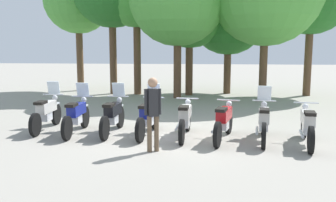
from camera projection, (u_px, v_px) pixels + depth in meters
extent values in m
plane|color=gray|center=(166.00, 137.00, 10.10)|extent=(80.00, 80.00, 0.00)
cylinder|color=black|center=(56.00, 114.00, 11.61)|extent=(0.12, 0.64, 0.64)
cylinder|color=black|center=(35.00, 125.00, 10.08)|extent=(0.12, 0.64, 0.64)
cube|color=silver|center=(56.00, 104.00, 11.56)|extent=(0.13, 0.36, 0.04)
cube|color=silver|center=(47.00, 107.00, 10.85)|extent=(0.28, 0.96, 0.30)
cube|color=silver|center=(46.00, 117.00, 10.84)|extent=(0.23, 0.41, 0.24)
cube|color=black|center=(41.00, 103.00, 10.42)|extent=(0.25, 0.45, 0.08)
cylinder|color=silver|center=(55.00, 105.00, 11.48)|extent=(0.06, 0.23, 0.64)
cylinder|color=silver|center=(53.00, 94.00, 11.34)|extent=(0.62, 0.05, 0.04)
sphere|color=silver|center=(55.00, 98.00, 11.48)|extent=(0.16, 0.16, 0.16)
cylinder|color=silver|center=(37.00, 120.00, 10.56)|extent=(0.09, 0.70, 0.07)
cube|color=silver|center=(54.00, 88.00, 11.37)|extent=(0.36, 0.14, 0.39)
cylinder|color=black|center=(85.00, 117.00, 11.19)|extent=(0.11, 0.64, 0.64)
cylinder|color=black|center=(67.00, 128.00, 9.66)|extent=(0.11, 0.64, 0.64)
cube|color=silver|center=(84.00, 106.00, 11.14)|extent=(0.13, 0.36, 0.04)
cube|color=navy|center=(77.00, 110.00, 10.42)|extent=(0.27, 0.95, 0.30)
cube|color=silver|center=(76.00, 119.00, 10.41)|extent=(0.23, 0.40, 0.24)
cube|color=black|center=(72.00, 105.00, 10.00)|extent=(0.25, 0.44, 0.08)
cylinder|color=silver|center=(84.00, 107.00, 11.05)|extent=(0.05, 0.23, 0.64)
cylinder|color=silver|center=(82.00, 96.00, 10.92)|extent=(0.62, 0.04, 0.04)
sphere|color=silver|center=(84.00, 100.00, 11.06)|extent=(0.16, 0.16, 0.16)
cylinder|color=silver|center=(67.00, 124.00, 10.14)|extent=(0.08, 0.70, 0.07)
cube|color=silver|center=(83.00, 89.00, 10.95)|extent=(0.36, 0.14, 0.39)
cylinder|color=black|center=(120.00, 117.00, 11.18)|extent=(0.13, 0.64, 0.64)
cylinder|color=black|center=(104.00, 128.00, 9.66)|extent=(0.13, 0.64, 0.64)
cube|color=silver|center=(120.00, 106.00, 11.13)|extent=(0.13, 0.36, 0.04)
cube|color=black|center=(113.00, 110.00, 10.41)|extent=(0.30, 0.96, 0.30)
cube|color=silver|center=(113.00, 119.00, 10.40)|extent=(0.24, 0.41, 0.24)
cube|color=black|center=(109.00, 105.00, 9.99)|extent=(0.26, 0.45, 0.08)
cylinder|color=silver|center=(119.00, 107.00, 11.04)|extent=(0.06, 0.23, 0.64)
cylinder|color=silver|center=(118.00, 96.00, 10.90)|extent=(0.62, 0.06, 0.04)
sphere|color=silver|center=(119.00, 100.00, 11.05)|extent=(0.17, 0.17, 0.16)
cylinder|color=silver|center=(104.00, 124.00, 10.14)|extent=(0.10, 0.70, 0.07)
cube|color=silver|center=(118.00, 89.00, 10.93)|extent=(0.37, 0.15, 0.39)
cylinder|color=black|center=(155.00, 118.00, 10.96)|extent=(0.17, 0.65, 0.64)
cylinder|color=black|center=(140.00, 130.00, 9.46)|extent=(0.17, 0.65, 0.64)
cube|color=silver|center=(155.00, 107.00, 10.91)|extent=(0.16, 0.37, 0.04)
cube|color=navy|center=(149.00, 111.00, 10.21)|extent=(0.37, 0.97, 0.30)
cube|color=silver|center=(148.00, 121.00, 10.20)|extent=(0.27, 0.42, 0.24)
cube|color=black|center=(145.00, 106.00, 9.79)|extent=(0.29, 0.47, 0.08)
cylinder|color=silver|center=(154.00, 108.00, 10.83)|extent=(0.08, 0.23, 0.64)
cylinder|color=silver|center=(153.00, 97.00, 10.69)|extent=(0.62, 0.11, 0.04)
sphere|color=silver|center=(155.00, 101.00, 10.83)|extent=(0.18, 0.18, 0.16)
cylinder|color=silver|center=(139.00, 125.00, 9.95)|extent=(0.15, 0.70, 0.07)
cube|color=silver|center=(154.00, 90.00, 10.72)|extent=(0.37, 0.17, 0.39)
cylinder|color=black|center=(188.00, 120.00, 10.76)|extent=(0.14, 0.64, 0.64)
cylinder|color=black|center=(182.00, 132.00, 9.24)|extent=(0.14, 0.64, 0.64)
cube|color=silver|center=(188.00, 108.00, 10.71)|extent=(0.14, 0.37, 0.04)
cube|color=silver|center=(185.00, 112.00, 10.00)|extent=(0.31, 0.96, 0.30)
cube|color=silver|center=(185.00, 123.00, 9.99)|extent=(0.24, 0.41, 0.24)
cube|color=black|center=(184.00, 108.00, 9.58)|extent=(0.26, 0.45, 0.08)
cylinder|color=silver|center=(188.00, 110.00, 10.62)|extent=(0.06, 0.23, 0.64)
cylinder|color=silver|center=(187.00, 98.00, 10.48)|extent=(0.62, 0.07, 0.04)
sphere|color=silver|center=(188.00, 102.00, 10.63)|extent=(0.17, 0.17, 0.16)
cylinder|color=silver|center=(178.00, 127.00, 9.73)|extent=(0.11, 0.70, 0.07)
cylinder|color=black|center=(229.00, 122.00, 10.42)|extent=(0.25, 0.65, 0.64)
cylinder|color=black|center=(217.00, 135.00, 8.97)|extent=(0.25, 0.65, 0.64)
cube|color=silver|center=(229.00, 110.00, 10.37)|extent=(0.20, 0.38, 0.04)
cube|color=red|center=(224.00, 114.00, 9.69)|extent=(0.48, 0.98, 0.30)
cube|color=silver|center=(224.00, 125.00, 9.68)|extent=(0.31, 0.44, 0.24)
cube|color=black|center=(221.00, 110.00, 9.29)|extent=(0.34, 0.48, 0.08)
cylinder|color=silver|center=(229.00, 112.00, 10.29)|extent=(0.10, 0.23, 0.64)
cylinder|color=silver|center=(228.00, 100.00, 10.15)|extent=(0.61, 0.18, 0.04)
sphere|color=silver|center=(229.00, 104.00, 10.29)|extent=(0.19, 0.19, 0.16)
cylinder|color=silver|center=(215.00, 129.00, 9.46)|extent=(0.23, 0.70, 0.07)
cylinder|color=black|center=(263.00, 123.00, 10.33)|extent=(0.19, 0.65, 0.64)
cylinder|color=black|center=(264.00, 136.00, 8.84)|extent=(0.19, 0.65, 0.64)
cube|color=silver|center=(264.00, 111.00, 10.28)|extent=(0.17, 0.37, 0.04)
cube|color=silver|center=(264.00, 115.00, 9.58)|extent=(0.40, 0.98, 0.30)
cube|color=silver|center=(264.00, 126.00, 9.57)|extent=(0.28, 0.43, 0.24)
cube|color=black|center=(264.00, 110.00, 9.17)|extent=(0.30, 0.47, 0.08)
cylinder|color=silver|center=(264.00, 112.00, 10.20)|extent=(0.08, 0.23, 0.64)
cylinder|color=silver|center=(264.00, 101.00, 10.06)|extent=(0.62, 0.13, 0.04)
sphere|color=silver|center=(264.00, 104.00, 10.20)|extent=(0.18, 0.18, 0.16)
cylinder|color=silver|center=(257.00, 130.00, 9.33)|extent=(0.17, 0.70, 0.07)
cube|color=silver|center=(264.00, 93.00, 10.09)|extent=(0.38, 0.18, 0.39)
cylinder|color=black|center=(304.00, 126.00, 9.95)|extent=(0.20, 0.65, 0.64)
cylinder|color=black|center=(311.00, 140.00, 8.46)|extent=(0.20, 0.65, 0.64)
cube|color=silver|center=(305.00, 113.00, 9.90)|extent=(0.17, 0.37, 0.04)
cube|color=silver|center=(308.00, 118.00, 9.20)|extent=(0.40, 0.98, 0.30)
cube|color=silver|center=(307.00, 129.00, 9.19)|extent=(0.28, 0.43, 0.24)
cube|color=black|center=(310.00, 113.00, 8.79)|extent=(0.31, 0.47, 0.08)
cylinder|color=silver|center=(305.00, 115.00, 9.81)|extent=(0.08, 0.23, 0.64)
cylinder|color=silver|center=(306.00, 103.00, 9.68)|extent=(0.62, 0.13, 0.04)
sphere|color=silver|center=(305.00, 107.00, 9.82)|extent=(0.18, 0.18, 0.16)
cylinder|color=silver|center=(302.00, 134.00, 8.95)|extent=(0.18, 0.70, 0.07)
cylinder|color=brown|center=(149.00, 134.00, 8.60)|extent=(0.14, 0.14, 0.84)
cylinder|color=brown|center=(157.00, 134.00, 8.65)|extent=(0.14, 0.14, 0.84)
cube|color=#262628|center=(153.00, 103.00, 8.52)|extent=(0.28, 0.27, 0.63)
cylinder|color=#262628|center=(146.00, 102.00, 8.47)|extent=(0.10, 0.10, 0.60)
cylinder|color=#262628|center=(160.00, 102.00, 8.56)|extent=(0.10, 0.10, 0.60)
sphere|color=#A87A5B|center=(153.00, 83.00, 8.45)|extent=(0.30, 0.30, 0.23)
cylinder|color=brown|center=(80.00, 57.00, 20.25)|extent=(0.36, 0.36, 3.61)
cylinder|color=brown|center=(113.00, 55.00, 18.87)|extent=(0.36, 0.36, 3.90)
cylinder|color=brown|center=(137.00, 56.00, 18.64)|extent=(0.36, 0.36, 3.83)
cylinder|color=brown|center=(189.00, 65.00, 18.48)|extent=(0.36, 0.36, 2.93)
sphere|color=#2D7A28|center=(190.00, 5.00, 18.05)|extent=(4.10, 4.10, 4.10)
cylinder|color=brown|center=(177.00, 65.00, 17.38)|extent=(0.36, 0.36, 3.07)
cylinder|color=brown|center=(227.00, 68.00, 19.03)|extent=(0.36, 0.36, 2.57)
sphere|color=#236623|center=(229.00, 15.00, 18.64)|extent=(3.96, 3.96, 3.96)
cylinder|color=brown|center=(263.00, 64.00, 17.17)|extent=(0.36, 0.36, 3.17)
cylinder|color=brown|center=(308.00, 60.00, 18.13)|extent=(0.36, 0.36, 3.53)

